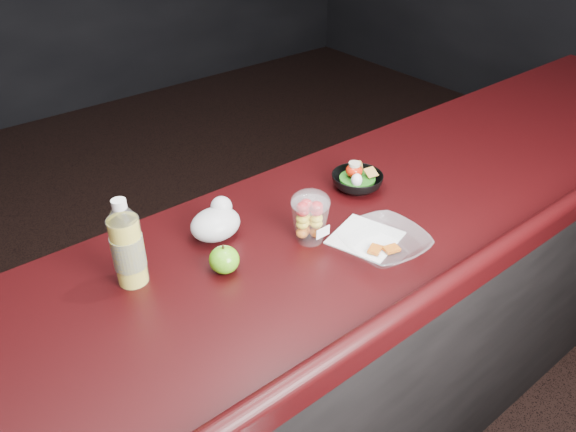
# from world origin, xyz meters

# --- Properties ---
(counter) EXTENTS (4.06, 0.71, 1.02)m
(counter) POSITION_xyz_m (0.00, 0.30, 0.51)
(counter) COLOR black
(counter) RESTS_ON ground
(lemonade_bottle) EXTENTS (0.07, 0.07, 0.22)m
(lemonade_bottle) POSITION_xyz_m (-0.40, 0.43, 1.11)
(lemonade_bottle) COLOR gold
(lemonade_bottle) RESTS_ON counter
(fruit_cup) EXTENTS (0.10, 0.10, 0.14)m
(fruit_cup) POSITION_xyz_m (0.03, 0.29, 1.09)
(fruit_cup) COLOR white
(fruit_cup) RESTS_ON counter
(green_apple) EXTENTS (0.07, 0.07, 0.08)m
(green_apple) POSITION_xyz_m (-0.21, 0.32, 1.05)
(green_apple) COLOR #439110
(green_apple) RESTS_ON counter
(plastic_bag) EXTENTS (0.14, 0.11, 0.10)m
(plastic_bag) POSITION_xyz_m (-0.15, 0.46, 1.06)
(plastic_bag) COLOR silver
(plastic_bag) RESTS_ON counter
(snack_bowl) EXTENTS (0.19, 0.19, 0.08)m
(snack_bowl) POSITION_xyz_m (0.31, 0.40, 1.05)
(snack_bowl) COLOR black
(snack_bowl) RESTS_ON counter
(takeout_bowl) EXTENTS (0.23, 0.23, 0.05)m
(takeout_bowl) POSITION_xyz_m (0.14, 0.14, 1.05)
(takeout_bowl) COLOR silver
(takeout_bowl) RESTS_ON counter
(paper_napkin) EXTENTS (0.20, 0.20, 0.00)m
(paper_napkin) POSITION_xyz_m (0.15, 0.20, 1.02)
(paper_napkin) COLOR white
(paper_napkin) RESTS_ON counter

